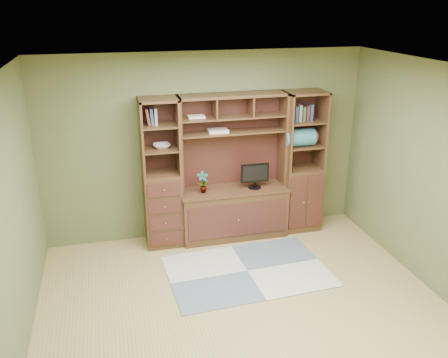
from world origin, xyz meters
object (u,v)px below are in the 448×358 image
object	(u,v)px
left_tower	(161,174)
right_tower	(302,162)
center_hutch	(234,169)
monitor	(255,171)

from	to	relation	value
left_tower	right_tower	xyz separation A→B (m)	(2.02, 0.00, 0.00)
center_hutch	left_tower	world-z (taller)	same
right_tower	monitor	xyz separation A→B (m)	(-0.73, -0.07, -0.05)
left_tower	right_tower	size ratio (longest dim) A/B	1.00
left_tower	right_tower	world-z (taller)	same
left_tower	monitor	world-z (taller)	left_tower
center_hutch	right_tower	distance (m)	1.03
right_tower	monitor	bearing A→B (deg)	-174.15
center_hutch	right_tower	size ratio (longest dim) A/B	1.00
monitor	center_hutch	bearing A→B (deg)	173.70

